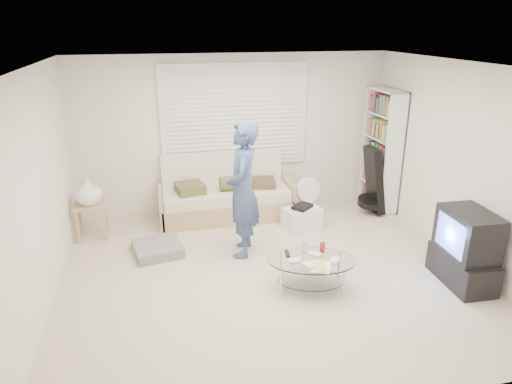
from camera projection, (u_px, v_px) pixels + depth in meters
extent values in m
plane|color=#BFB194|center=(268.00, 273.00, 5.69)|extent=(5.00, 5.00, 0.00)
cube|color=silver|center=(234.00, 134.00, 7.31)|extent=(5.00, 0.02, 2.50)
cube|color=silver|center=(348.00, 278.00, 3.19)|extent=(5.00, 0.02, 2.50)
cube|color=silver|center=(36.00, 195.00, 4.73)|extent=(0.02, 4.50, 2.50)
cube|color=silver|center=(460.00, 164.00, 5.77)|extent=(0.02, 4.50, 2.50)
cube|color=white|center=(270.00, 66.00, 4.81)|extent=(5.00, 4.50, 0.02)
cube|color=white|center=(235.00, 116.00, 7.17)|extent=(2.32, 0.06, 1.62)
cube|color=black|center=(235.00, 116.00, 7.16)|extent=(2.20, 0.01, 1.50)
cube|color=silver|center=(235.00, 116.00, 7.14)|extent=(2.16, 0.04, 1.50)
cube|color=silver|center=(235.00, 116.00, 7.15)|extent=(2.32, 0.08, 1.62)
cube|color=tan|center=(226.00, 208.00, 7.25)|extent=(2.02, 0.81, 0.32)
cube|color=beige|center=(226.00, 194.00, 7.15)|extent=(1.94, 0.75, 0.16)
cube|color=beige|center=(222.00, 169.00, 7.36)|extent=(1.94, 0.22, 0.62)
cube|color=tan|center=(161.00, 206.00, 7.00)|extent=(0.06, 0.81, 0.56)
cube|color=tan|center=(287.00, 196.00, 7.42)|extent=(0.06, 0.81, 0.56)
cube|color=#444E24|center=(190.00, 188.00, 6.96)|extent=(0.48, 0.48, 0.14)
cylinder|color=#444E24|center=(236.00, 183.00, 7.06)|extent=(0.50, 0.22, 0.22)
cube|color=#4E3C27|center=(263.00, 183.00, 7.23)|extent=(0.42, 0.42, 0.12)
cube|color=slate|center=(158.00, 248.00, 6.15)|extent=(0.71, 0.71, 0.14)
cube|color=tan|center=(90.00, 205.00, 6.46)|extent=(0.45, 0.36, 0.04)
cube|color=tan|center=(78.00, 227.00, 6.38)|extent=(0.04, 0.04, 0.49)
cube|color=tan|center=(105.00, 224.00, 6.46)|extent=(0.04, 0.04, 0.49)
cube|color=tan|center=(80.00, 219.00, 6.63)|extent=(0.04, 0.04, 0.49)
cube|color=tan|center=(106.00, 217.00, 6.71)|extent=(0.04, 0.04, 0.49)
imported|color=white|center=(88.00, 191.00, 6.38)|extent=(0.37, 0.37, 0.38)
cube|color=white|center=(382.00, 151.00, 7.39)|extent=(0.31, 0.82, 1.96)
cube|color=black|center=(374.00, 180.00, 7.26)|extent=(0.30, 0.39, 1.09)
cylinder|color=black|center=(370.00, 202.00, 7.37)|extent=(0.39, 0.41, 0.17)
cylinder|color=white|center=(307.00, 216.00, 7.29)|extent=(0.28, 0.28, 0.03)
cylinder|color=white|center=(307.00, 206.00, 7.23)|extent=(0.04, 0.04, 0.35)
cylinder|color=white|center=(308.00, 189.00, 7.13)|extent=(0.43, 0.25, 0.41)
cylinder|color=white|center=(308.00, 189.00, 7.13)|extent=(0.12, 0.09, 0.11)
cube|color=white|center=(302.00, 218.00, 6.88)|extent=(0.61, 0.50, 0.32)
cube|color=black|center=(302.00, 207.00, 6.82)|extent=(0.36, 0.35, 0.05)
cube|color=black|center=(462.00, 268.00, 5.42)|extent=(0.48, 0.86, 0.37)
cube|color=black|center=(468.00, 234.00, 5.26)|extent=(0.49, 0.72, 0.54)
cube|color=#5F6EE8|center=(451.00, 235.00, 5.23)|extent=(0.04, 0.54, 0.41)
ellipsoid|color=silver|center=(312.00, 260.00, 5.23)|extent=(1.15, 0.88, 0.02)
ellipsoid|color=silver|center=(311.00, 280.00, 5.32)|extent=(0.87, 0.67, 0.01)
cylinder|color=silver|center=(281.00, 284.00, 5.12)|extent=(0.03, 0.03, 0.35)
cylinder|color=silver|center=(344.00, 285.00, 5.10)|extent=(0.03, 0.03, 0.35)
cylinder|color=silver|center=(281.00, 266.00, 5.50)|extent=(0.03, 0.03, 0.35)
cylinder|color=silver|center=(339.00, 267.00, 5.48)|extent=(0.03, 0.03, 0.35)
cube|color=white|center=(294.00, 261.00, 5.16)|extent=(0.14, 0.09, 0.04)
cube|color=white|center=(315.00, 254.00, 5.31)|extent=(0.16, 0.16, 0.04)
cube|color=white|center=(335.00, 261.00, 5.17)|extent=(0.16, 0.16, 0.04)
cube|color=white|center=(309.00, 265.00, 5.07)|extent=(0.15, 0.17, 0.04)
cylinder|color=silver|center=(304.00, 249.00, 5.37)|extent=(0.06, 0.06, 0.11)
cylinder|color=#B52528|center=(322.00, 248.00, 5.37)|extent=(0.06, 0.06, 0.12)
cube|color=black|center=(287.00, 254.00, 5.34)|extent=(0.06, 0.16, 0.02)
cube|color=white|center=(321.00, 267.00, 5.07)|extent=(0.31, 0.34, 0.01)
cube|color=tan|center=(317.00, 267.00, 5.05)|extent=(0.22, 0.28, 0.01)
imported|color=#374F72|center=(243.00, 190.00, 5.88)|extent=(0.59, 0.75, 1.81)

